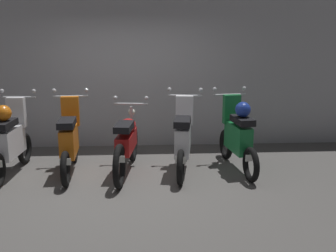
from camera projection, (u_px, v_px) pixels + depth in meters
ground_plane at (126, 183)px, 6.25m from camera, size 80.00×80.00×0.00m
back_wall at (129, 66)px, 8.01m from camera, size 16.00×0.30×3.07m
motorbike_slot_0 at (11, 140)px, 6.49m from camera, size 0.59×1.68×1.29m
motorbike_slot_1 at (69, 140)px, 6.60m from camera, size 0.59×1.68×1.29m
motorbike_slot_2 at (127, 142)px, 6.61m from camera, size 0.59×1.95×1.15m
motorbike_slot_3 at (183, 139)px, 6.67m from camera, size 0.58×1.67×1.29m
motorbike_slot_4 at (238, 135)px, 6.75m from camera, size 0.59×1.68×1.29m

